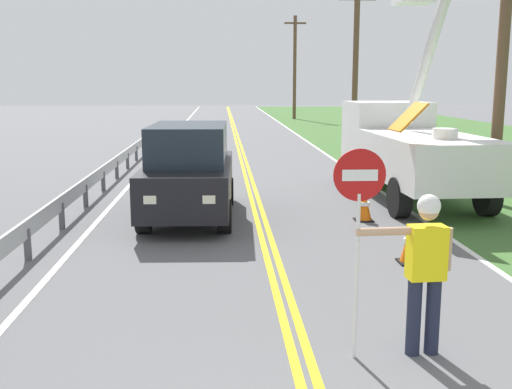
{
  "coord_description": "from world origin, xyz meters",
  "views": [
    {
      "loc": [
        -0.86,
        -3.08,
        3.01
      ],
      "look_at": [
        -0.3,
        6.73,
        1.2
      ],
      "focal_mm": 42.76,
      "sensor_mm": 36.0,
      "label": 1
    }
  ],
  "objects_px": {
    "oncoming_suv_nearest": "(189,171)",
    "traffic_cone_mid": "(364,206)",
    "flagger_worker": "(425,264)",
    "utility_pole_far": "(295,66)",
    "utility_pole_mid": "(356,63)",
    "utility_pole_near": "(504,31)",
    "stop_sign_paddle": "(359,207)",
    "traffic_cone_lead": "(411,244)",
    "utility_bucket_truck": "(408,143)"
  },
  "relations": [
    {
      "from": "oncoming_suv_nearest",
      "to": "stop_sign_paddle",
      "type": "bearing_deg",
      "value": -73.41
    },
    {
      "from": "utility_pole_near",
      "to": "stop_sign_paddle",
      "type": "bearing_deg",
      "value": -122.39
    },
    {
      "from": "utility_pole_near",
      "to": "utility_pole_mid",
      "type": "height_order",
      "value": "utility_pole_near"
    },
    {
      "from": "flagger_worker",
      "to": "oncoming_suv_nearest",
      "type": "xyz_separation_m",
      "value": [
        -2.94,
        7.23,
        0.01
      ]
    },
    {
      "from": "traffic_cone_lead",
      "to": "utility_pole_near",
      "type": "bearing_deg",
      "value": 53.65
    },
    {
      "from": "utility_bucket_truck",
      "to": "utility_pole_far",
      "type": "relative_size",
      "value": 0.82
    },
    {
      "from": "utility_pole_mid",
      "to": "utility_pole_far",
      "type": "xyz_separation_m",
      "value": [
        -0.42,
        21.35,
        0.43
      ]
    },
    {
      "from": "utility_pole_near",
      "to": "utility_pole_far",
      "type": "height_order",
      "value": "utility_pole_far"
    },
    {
      "from": "flagger_worker",
      "to": "oncoming_suv_nearest",
      "type": "relative_size",
      "value": 0.39
    },
    {
      "from": "stop_sign_paddle",
      "to": "utility_pole_near",
      "type": "xyz_separation_m",
      "value": [
        5.38,
        8.48,
        2.53
      ]
    },
    {
      "from": "utility_pole_mid",
      "to": "traffic_cone_mid",
      "type": "distance_m",
      "value": 17.77
    },
    {
      "from": "utility_pole_mid",
      "to": "utility_pole_far",
      "type": "relative_size",
      "value": 0.9
    },
    {
      "from": "flagger_worker",
      "to": "oncoming_suv_nearest",
      "type": "height_order",
      "value": "oncoming_suv_nearest"
    },
    {
      "from": "stop_sign_paddle",
      "to": "traffic_cone_lead",
      "type": "relative_size",
      "value": 3.33
    },
    {
      "from": "flagger_worker",
      "to": "utility_pole_far",
      "type": "xyz_separation_m",
      "value": [
        3.95,
        45.08,
        3.35
      ]
    },
    {
      "from": "flagger_worker",
      "to": "utility_pole_near",
      "type": "height_order",
      "value": "utility_pole_near"
    },
    {
      "from": "utility_pole_mid",
      "to": "traffic_cone_lead",
      "type": "height_order",
      "value": "utility_pole_mid"
    },
    {
      "from": "utility_bucket_truck",
      "to": "traffic_cone_mid",
      "type": "relative_size",
      "value": 9.82
    },
    {
      "from": "utility_pole_near",
      "to": "traffic_cone_lead",
      "type": "height_order",
      "value": "utility_pole_near"
    },
    {
      "from": "oncoming_suv_nearest",
      "to": "traffic_cone_lead",
      "type": "bearing_deg",
      "value": -44.05
    },
    {
      "from": "stop_sign_paddle",
      "to": "utility_pole_mid",
      "type": "distance_m",
      "value": 24.43
    },
    {
      "from": "utility_pole_far",
      "to": "flagger_worker",
      "type": "bearing_deg",
      "value": -95.0
    },
    {
      "from": "stop_sign_paddle",
      "to": "traffic_cone_mid",
      "type": "relative_size",
      "value": 3.33
    },
    {
      "from": "utility_pole_near",
      "to": "traffic_cone_mid",
      "type": "relative_size",
      "value": 11.6
    },
    {
      "from": "utility_bucket_truck",
      "to": "utility_pole_mid",
      "type": "bearing_deg",
      "value": 83.4
    },
    {
      "from": "utility_pole_near",
      "to": "traffic_cone_mid",
      "type": "height_order",
      "value": "utility_pole_near"
    },
    {
      "from": "utility_pole_far",
      "to": "traffic_cone_mid",
      "type": "xyz_separation_m",
      "value": [
        -3.03,
        -38.4,
        -4.06
      ]
    },
    {
      "from": "stop_sign_paddle",
      "to": "utility_pole_far",
      "type": "distance_m",
      "value": 45.45
    },
    {
      "from": "utility_pole_far",
      "to": "traffic_cone_mid",
      "type": "distance_m",
      "value": 38.73
    },
    {
      "from": "stop_sign_paddle",
      "to": "flagger_worker",
      "type": "bearing_deg",
      "value": 3.43
    },
    {
      "from": "utility_bucket_truck",
      "to": "utility_pole_near",
      "type": "xyz_separation_m",
      "value": [
        1.89,
        -1.09,
        2.82
      ]
    },
    {
      "from": "oncoming_suv_nearest",
      "to": "utility_pole_near",
      "type": "bearing_deg",
      "value": 9.04
    },
    {
      "from": "stop_sign_paddle",
      "to": "utility_bucket_truck",
      "type": "height_order",
      "value": "utility_bucket_truck"
    },
    {
      "from": "traffic_cone_lead",
      "to": "utility_pole_far",
      "type": "bearing_deg",
      "value": 85.89
    },
    {
      "from": "traffic_cone_mid",
      "to": "flagger_worker",
      "type": "bearing_deg",
      "value": -97.77
    },
    {
      "from": "utility_pole_mid",
      "to": "utility_pole_near",
      "type": "bearing_deg",
      "value": -89.08
    },
    {
      "from": "traffic_cone_lead",
      "to": "traffic_cone_mid",
      "type": "bearing_deg",
      "value": 90.78
    },
    {
      "from": "utility_pole_near",
      "to": "traffic_cone_mid",
      "type": "bearing_deg",
      "value": -154.69
    },
    {
      "from": "oncoming_suv_nearest",
      "to": "traffic_cone_mid",
      "type": "distance_m",
      "value": 3.96
    },
    {
      "from": "stop_sign_paddle",
      "to": "traffic_cone_mid",
      "type": "height_order",
      "value": "stop_sign_paddle"
    },
    {
      "from": "utility_bucket_truck",
      "to": "traffic_cone_mid",
      "type": "distance_m",
      "value": 3.54
    },
    {
      "from": "utility_bucket_truck",
      "to": "traffic_cone_lead",
      "type": "xyz_separation_m",
      "value": [
        -1.77,
        -6.06,
        -1.09
      ]
    },
    {
      "from": "flagger_worker",
      "to": "traffic_cone_lead",
      "type": "distance_m",
      "value": 3.67
    },
    {
      "from": "flagger_worker",
      "to": "utility_bucket_truck",
      "type": "xyz_separation_m",
      "value": [
        2.72,
        9.52,
        0.38
      ]
    },
    {
      "from": "stop_sign_paddle",
      "to": "utility_pole_near",
      "type": "height_order",
      "value": "utility_pole_near"
    },
    {
      "from": "flagger_worker",
      "to": "stop_sign_paddle",
      "type": "bearing_deg",
      "value": -176.57
    },
    {
      "from": "utility_pole_mid",
      "to": "traffic_cone_mid",
      "type": "relative_size",
      "value": 10.82
    },
    {
      "from": "stop_sign_paddle",
      "to": "traffic_cone_lead",
      "type": "xyz_separation_m",
      "value": [
        1.72,
        3.51,
        -1.37
      ]
    },
    {
      "from": "oncoming_suv_nearest",
      "to": "utility_pole_far",
      "type": "height_order",
      "value": "utility_pole_far"
    },
    {
      "from": "flagger_worker",
      "to": "traffic_cone_mid",
      "type": "xyz_separation_m",
      "value": [
        0.91,
        6.69,
        -0.71
      ]
    }
  ]
}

